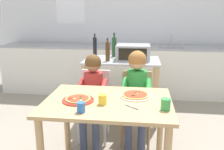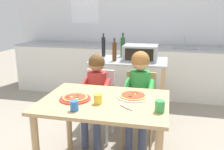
{
  "view_description": "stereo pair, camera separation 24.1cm",
  "coord_description": "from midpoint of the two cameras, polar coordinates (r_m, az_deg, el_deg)",
  "views": [
    {
      "loc": [
        0.28,
        -2.01,
        1.52
      ],
      "look_at": [
        0.0,
        0.3,
        0.9
      ],
      "focal_mm": 39.63,
      "sensor_mm": 36.0,
      "label": 1
    },
    {
      "loc": [
        0.52,
        -1.97,
        1.52
      ],
      "look_at": [
        0.0,
        0.3,
        0.9
      ],
      "focal_mm": 39.63,
      "sensor_mm": 36.0,
      "label": 2
    }
  ],
  "objects": [
    {
      "name": "bottle_tall_green_wine",
      "position": [
        3.55,
        -1.44,
        6.56
      ],
      "size": [
        0.06,
        0.06,
        0.34
      ],
      "color": "#1E4723",
      "rests_on": "kitchen_island_cart"
    },
    {
      "name": "dining_chair_left",
      "position": [
        2.96,
        -6.33,
        -5.71
      ],
      "size": [
        0.36,
        0.36,
        0.81
      ],
      "color": "silver",
      "rests_on": "ground"
    },
    {
      "name": "pizza_plate_white",
      "position": [
        2.25,
        2.37,
        -4.76
      ],
      "size": [
        0.29,
        0.29,
        0.03
      ],
      "color": "white",
      "rests_on": "dining_table"
    },
    {
      "name": "ground_plane",
      "position": [
        3.46,
        -0.4,
        -11.1
      ],
      "size": [
        10.95,
        10.95,
        0.0
      ],
      "primitive_type": "plane",
      "color": "gray"
    },
    {
      "name": "dining_table",
      "position": [
        2.22,
        -4.1,
        -8.78
      ],
      "size": [
        1.11,
        0.81,
        0.75
      ],
      "color": "tan",
      "rests_on": "ground"
    },
    {
      "name": "back_wall_tiled",
      "position": [
        4.81,
        2.19,
        12.94
      ],
      "size": [
        5.05,
        0.14,
        2.7
      ],
      "color": "silver",
      "rests_on": "ground"
    },
    {
      "name": "child_in_red_shirt",
      "position": [
        2.79,
        -7.0,
        -3.21
      ],
      "size": [
        0.32,
        0.42,
        1.02
      ],
      "color": "#424C6B",
      "rests_on": "ground"
    },
    {
      "name": "drinking_cup_yellow",
      "position": [
        2.08,
        -5.53,
        -5.68
      ],
      "size": [
        0.07,
        0.07,
        0.08
      ],
      "primitive_type": "cylinder",
      "color": "yellow",
      "rests_on": "dining_table"
    },
    {
      "name": "toaster_oven",
      "position": [
        3.32,
        2.81,
        5.26
      ],
      "size": [
        0.45,
        0.35,
        0.2
      ],
      "color": "#999BA0",
      "rests_on": "kitchen_island_cart"
    },
    {
      "name": "pizza_plate_red_rimmed",
      "position": [
        2.19,
        -10.98,
        -5.62
      ],
      "size": [
        0.28,
        0.28,
        0.03
      ],
      "color": "red",
      "rests_on": "dining_table"
    },
    {
      "name": "bottle_brown_beer",
      "position": [
        3.23,
        -3.17,
        5.46
      ],
      "size": [
        0.06,
        0.06,
        0.3
      ],
      "color": "#4C2D14",
      "rests_on": "kitchen_island_cart"
    },
    {
      "name": "dining_chair_right",
      "position": [
        2.89,
        3.25,
        -6.15
      ],
      "size": [
        0.36,
        0.36,
        0.81
      ],
      "color": "tan",
      "rests_on": "ground"
    },
    {
      "name": "kitchen_counter",
      "position": [
        4.53,
        1.69,
        1.16
      ],
      "size": [
        4.54,
        0.6,
        1.08
      ],
      "color": "silver",
      "rests_on": "ground"
    },
    {
      "name": "bottle_dark_olive_oil",
      "position": [
        3.53,
        -5.93,
        6.48
      ],
      "size": [
        0.05,
        0.05,
        0.33
      ],
      "color": "black",
      "rests_on": "kitchen_island_cart"
    },
    {
      "name": "drinking_cup_green",
      "position": [
        1.98,
        8.88,
        -6.75
      ],
      "size": [
        0.08,
        0.08,
        0.09
      ],
      "primitive_type": "cylinder",
      "color": "green",
      "rests_on": "dining_table"
    },
    {
      "name": "kitchen_island_cart",
      "position": [
        3.41,
        0.2,
        -1.11
      ],
      "size": [
        1.01,
        0.62,
        0.86
      ],
      "color": "#B7BABF",
      "rests_on": "ground"
    },
    {
      "name": "drinking_cup_blue",
      "position": [
        1.95,
        -10.72,
        -7.38
      ],
      "size": [
        0.07,
        0.07,
        0.08
      ],
      "primitive_type": "cylinder",
      "color": "blue",
      "rests_on": "dining_table"
    },
    {
      "name": "child_in_green_shirt",
      "position": [
        2.71,
        3.15,
        -2.8
      ],
      "size": [
        0.32,
        0.42,
        1.07
      ],
      "color": "#424C6B",
      "rests_on": "ground"
    },
    {
      "name": "serving_spoon",
      "position": [
        2.01,
        1.15,
        -7.41
      ],
      "size": [
        0.12,
        0.1,
        0.01
      ],
      "primitive_type": "cylinder",
      "rotation": [
        0.0,
        1.57,
        2.46
      ],
      "color": "#B7BABF",
      "rests_on": "dining_table"
    }
  ]
}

